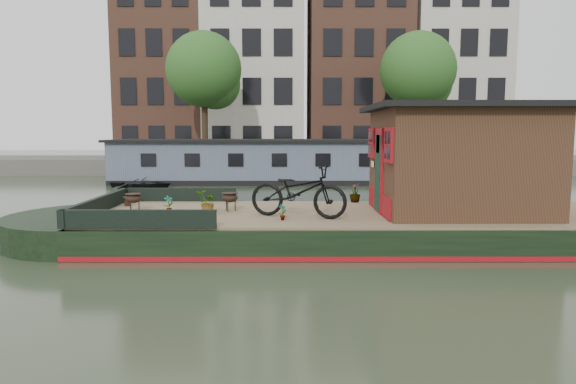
{
  "coord_description": "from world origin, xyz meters",
  "views": [
    {
      "loc": [
        -1.66,
        -11.52,
        2.46
      ],
      "look_at": [
        -1.63,
        0.5,
        1.06
      ],
      "focal_mm": 32.0,
      "sensor_mm": 36.0,
      "label": 1
    }
  ],
  "objects_px": {
    "brazier_rear": "(133,203)",
    "bicycle": "(298,191)",
    "brazier_front": "(230,202)",
    "potted_plant_a": "(169,204)",
    "dinghy": "(142,181)",
    "cabin": "(458,158)"
  },
  "relations": [
    {
      "from": "potted_plant_a",
      "to": "brazier_rear",
      "type": "distance_m",
      "value": 0.91
    },
    {
      "from": "brazier_rear",
      "to": "bicycle",
      "type": "bearing_deg",
      "value": -11.79
    },
    {
      "from": "potted_plant_a",
      "to": "dinghy",
      "type": "distance_m",
      "value": 12.23
    },
    {
      "from": "brazier_rear",
      "to": "dinghy",
      "type": "relative_size",
      "value": 0.15
    },
    {
      "from": "bicycle",
      "to": "potted_plant_a",
      "type": "relative_size",
      "value": 5.25
    },
    {
      "from": "brazier_front",
      "to": "brazier_rear",
      "type": "distance_m",
      "value": 2.2
    },
    {
      "from": "bicycle",
      "to": "brazier_rear",
      "type": "xyz_separation_m",
      "value": [
        -3.76,
        0.78,
        -0.35
      ]
    },
    {
      "from": "potted_plant_a",
      "to": "brazier_front",
      "type": "height_order",
      "value": "brazier_front"
    },
    {
      "from": "brazier_front",
      "to": "brazier_rear",
      "type": "xyz_separation_m",
      "value": [
        -2.2,
        -0.1,
        -0.0
      ]
    },
    {
      "from": "bicycle",
      "to": "potted_plant_a",
      "type": "distance_m",
      "value": 2.96
    },
    {
      "from": "brazier_front",
      "to": "brazier_rear",
      "type": "relative_size",
      "value": 1.02
    },
    {
      "from": "brazier_rear",
      "to": "dinghy",
      "type": "xyz_separation_m",
      "value": [
        -3.01,
        11.32,
        -0.57
      ]
    },
    {
      "from": "brazier_front",
      "to": "brazier_rear",
      "type": "bearing_deg",
      "value": -177.49
    },
    {
      "from": "cabin",
      "to": "brazier_rear",
      "type": "relative_size",
      "value": 9.52
    },
    {
      "from": "bicycle",
      "to": "brazier_rear",
      "type": "bearing_deg",
      "value": 97.37
    },
    {
      "from": "brazier_rear",
      "to": "dinghy",
      "type": "bearing_deg",
      "value": 104.86
    },
    {
      "from": "potted_plant_a",
      "to": "brazier_front",
      "type": "distance_m",
      "value": 1.38
    },
    {
      "from": "cabin",
      "to": "brazier_front",
      "type": "height_order",
      "value": "cabin"
    },
    {
      "from": "brazier_front",
      "to": "dinghy",
      "type": "xyz_separation_m",
      "value": [
        -5.2,
        11.23,
        -0.58
      ]
    },
    {
      "from": "potted_plant_a",
      "to": "brazier_rear",
      "type": "xyz_separation_m",
      "value": [
        -0.87,
        0.26,
        0.01
      ]
    },
    {
      "from": "potted_plant_a",
      "to": "cabin",
      "type": "bearing_deg",
      "value": 1.3
    },
    {
      "from": "bicycle",
      "to": "dinghy",
      "type": "xyz_separation_m",
      "value": [
        -6.76,
        12.11,
        -0.92
      ]
    }
  ]
}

